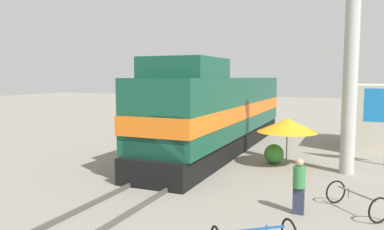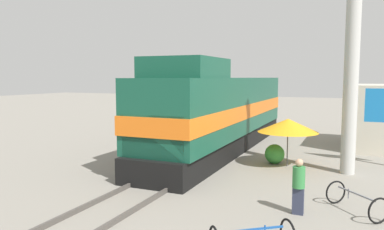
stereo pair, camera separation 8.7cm
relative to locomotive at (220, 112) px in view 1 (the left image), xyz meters
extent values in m
plane|color=gray|center=(0.00, -4.90, -1.99)|extent=(120.00, 120.00, 0.00)
cube|color=#4C4742|center=(-0.72, -4.90, -1.92)|extent=(0.08, 32.46, 0.15)
cube|color=#4C4742|center=(0.72, -4.90, -1.92)|extent=(0.08, 32.46, 0.15)
cube|color=black|center=(0.00, 0.43, -1.51)|extent=(2.62, 15.67, 0.96)
cube|color=#144C38|center=(0.00, 0.43, 0.36)|extent=(2.85, 15.05, 2.79)
cube|color=orange|center=(0.00, 0.43, 0.08)|extent=(2.89, 15.20, 0.70)
cube|color=orange|center=(0.00, -6.00, -0.27)|extent=(2.42, 2.19, 1.54)
cube|color=#144C38|center=(0.00, -4.28, 2.16)|extent=(2.68, 3.45, 0.80)
cylinder|color=#B2B2AD|center=(6.13, -2.36, 2.13)|extent=(0.55, 0.55, 8.25)
cylinder|color=#4C4C4C|center=(3.75, -2.11, -1.04)|extent=(0.05, 0.05, 1.90)
cone|color=orange|center=(3.75, -2.11, -0.24)|extent=(2.53, 2.53, 0.57)
sphere|color=#388C38|center=(3.16, -1.83, -1.56)|extent=(0.86, 0.86, 0.86)
cube|color=#2D3347|center=(4.96, -7.68, -1.62)|extent=(0.30, 0.20, 0.75)
cylinder|color=#337F3F|center=(4.96, -7.68, -0.95)|extent=(0.34, 0.34, 0.59)
sphere|color=tan|center=(4.96, -7.68, -0.54)|extent=(0.22, 0.22, 0.22)
torus|color=black|center=(5.87, -6.34, -1.64)|extent=(0.56, 0.50, 0.70)
torus|color=black|center=(6.97, -7.58, -1.64)|extent=(0.56, 0.50, 0.70)
cube|color=slate|center=(6.42, -6.96, -1.44)|extent=(0.96, 1.07, 0.04)
cylinder|color=slate|center=(6.23, -6.74, -1.52)|extent=(0.04, 0.04, 0.29)
cube|color=#194C99|center=(4.40, -10.56, -1.43)|extent=(1.16, 0.89, 0.04)
camera|label=1|loc=(6.19, -18.11, 1.79)|focal=35.00mm
camera|label=2|loc=(6.27, -18.07, 1.79)|focal=35.00mm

